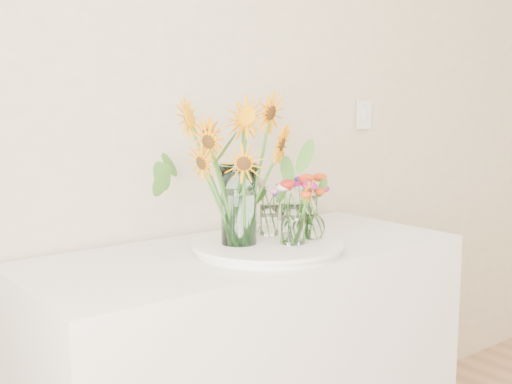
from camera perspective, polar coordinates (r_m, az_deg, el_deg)
counter at (r=2.17m, az=-0.72°, el=-16.74°), size 1.40×0.60×0.90m
tray at (r=1.97m, az=1.05°, el=-4.98°), size 0.44×0.44×0.02m
mason_jar at (r=1.93m, az=-1.54°, el=-1.12°), size 0.12×0.12×0.25m
sunflower_bouquet at (r=1.91m, az=-1.55°, el=2.10°), size 0.68×0.68×0.47m
small_vase_a at (r=1.94m, az=3.29°, el=-2.93°), size 0.09×0.09×0.13m
wildflower_posy_a at (r=1.94m, az=3.30°, el=-1.62°), size 0.19×0.19×0.22m
small_vase_b at (r=2.03m, az=4.83°, el=-2.31°), size 0.13×0.13×0.14m
wildflower_posy_b at (r=2.02m, az=4.85°, el=-1.05°), size 0.20×0.20×0.23m
small_vase_c at (r=2.07m, az=1.17°, el=-2.56°), size 0.07×0.07×0.10m
wildflower_posy_c at (r=2.06m, az=1.17°, el=-1.33°), size 0.18×0.18×0.19m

